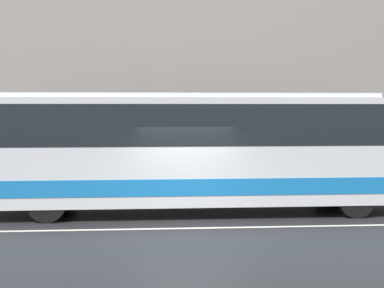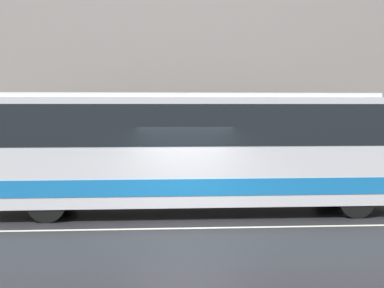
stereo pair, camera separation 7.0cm
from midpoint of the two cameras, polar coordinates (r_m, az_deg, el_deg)
name	(u,v)px [view 2 (the right image)]	position (r m, az deg, el deg)	size (l,w,h in m)	color
ground_plane	(188,228)	(13.46, -0.33, -8.99)	(60.00, 60.00, 0.00)	#262628
sidewalk	(178,191)	(18.92, -1.41, -5.00)	(60.00, 3.16, 0.13)	gray
building_facade	(176,54)	(20.50, -1.65, 9.54)	(60.00, 0.35, 10.38)	gray
lane_stripe	(188,228)	(13.46, -0.33, -8.97)	(54.00, 0.14, 0.01)	beige
transit_bus	(187,146)	(15.25, -0.38, -0.17)	(12.31, 2.57, 3.40)	silver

